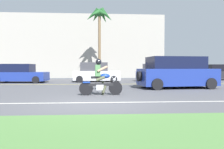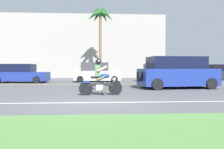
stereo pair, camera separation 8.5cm
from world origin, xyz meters
name	(u,v)px [view 1 (the left image)]	position (x,y,z in m)	size (l,w,h in m)	color
ground	(94,94)	(0.00, 3.00, -0.02)	(56.00, 30.00, 0.04)	#545459
grass_median	(88,140)	(0.00, -4.10, 0.03)	(56.00, 3.80, 0.06)	#548442
lane_line_near	(93,103)	(0.00, 0.13, 0.00)	(50.40, 0.12, 0.01)	silver
lane_line_far	(95,84)	(0.00, 8.97, 0.00)	(50.40, 0.12, 0.01)	yellow
motorcyclist	(100,80)	(0.31, 2.30, 0.69)	(1.94, 0.63, 1.62)	black
suv_nearby	(176,73)	(4.92, 5.51, 0.91)	(4.75, 2.59, 1.88)	navy
parked_car_0	(20,74)	(-6.16, 11.25, 0.72)	(4.40, 2.22, 1.53)	navy
parked_car_1	(96,73)	(0.11, 11.81, 0.77)	(4.00, 2.04, 1.67)	silver
parked_car_2	(159,73)	(5.83, 12.38, 0.73)	(4.23, 1.92, 1.57)	navy
parked_car_3	(219,73)	(12.34, 13.99, 0.72)	(4.09, 2.05, 1.54)	#232328
palm_tree_0	(99,19)	(0.45, 15.09, 6.10)	(2.92, 2.81, 7.27)	brown
building_far	(75,47)	(-2.59, 21.00, 3.78)	(21.76, 4.00, 7.56)	#A8A399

